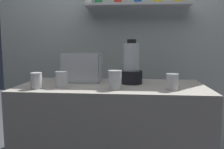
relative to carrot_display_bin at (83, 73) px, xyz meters
name	(u,v)px	position (x,y,z in m)	size (l,w,h in m)	color
counter	(112,141)	(0.26, -0.15, -0.52)	(1.40, 0.64, 0.90)	#9E998E
back_wall_unit	(119,39)	(0.26, 0.61, 0.29)	(2.60, 0.24, 2.50)	silver
carrot_display_bin	(83,73)	(0.00, 0.00, 0.00)	(0.31, 0.22, 0.23)	white
blender_pitcher	(131,66)	(0.40, -0.07, 0.07)	(0.17, 0.17, 0.34)	black
juice_cup_mango_far_left	(36,82)	(-0.25, -0.35, -0.02)	(0.08, 0.08, 0.11)	white
juice_cup_mango_left	(62,80)	(-0.10, -0.28, -0.02)	(0.09, 0.09, 0.12)	white
juice_cup_orange_middle	(115,81)	(0.29, -0.31, -0.01)	(0.09, 0.09, 0.13)	white
juice_cup_orange_right	(172,83)	(0.68, -0.31, -0.02)	(0.08, 0.08, 0.11)	white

